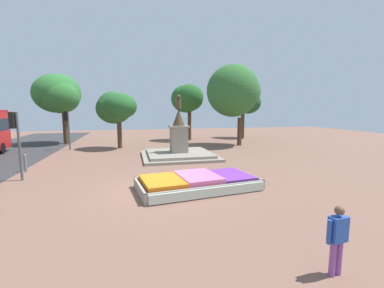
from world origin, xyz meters
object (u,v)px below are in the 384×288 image
(traffic_light_mid_block, at_px, (16,133))
(traffic_light_far_corner, at_px, (67,123))
(statue_monument, at_px, (179,148))
(pedestrian_with_handbag, at_px, (337,236))
(flower_planter, at_px, (197,183))
(kerb_bollard_north, at_px, (25,163))

(traffic_light_mid_block, xyz_separation_m, traffic_light_far_corner, (0.06, 10.17, -0.02))
(statue_monument, distance_m, traffic_light_mid_block, 10.09)
(traffic_light_mid_block, distance_m, traffic_light_far_corner, 10.17)
(statue_monument, distance_m, pedestrian_with_handbag, 14.35)
(traffic_light_mid_block, height_order, traffic_light_far_corner, traffic_light_mid_block)
(flower_planter, height_order, traffic_light_far_corner, traffic_light_far_corner)
(statue_monument, xyz_separation_m, traffic_light_mid_block, (-8.91, -4.43, 1.72))
(traffic_light_far_corner, relative_size, pedestrian_with_handbag, 2.19)
(traffic_light_far_corner, distance_m, pedestrian_with_handbag, 22.31)
(traffic_light_far_corner, bearing_deg, statue_monument, -32.98)
(kerb_bollard_north, bearing_deg, statue_monument, 15.26)
(traffic_light_mid_block, height_order, kerb_bollard_north, traffic_light_mid_block)
(flower_planter, relative_size, traffic_light_mid_block, 1.65)
(traffic_light_mid_block, xyz_separation_m, pedestrian_with_handbag, (9.68, -9.91, -1.52))
(traffic_light_mid_block, distance_m, kerb_bollard_north, 2.68)
(pedestrian_with_handbag, bearing_deg, flower_planter, 101.80)
(statue_monument, distance_m, kerb_bollard_north, 9.65)
(traffic_light_far_corner, xyz_separation_m, kerb_bollard_north, (-0.46, -8.28, -1.83))
(traffic_light_mid_block, bearing_deg, kerb_bollard_north, 101.93)
(traffic_light_mid_block, relative_size, traffic_light_far_corner, 1.01)
(flower_planter, height_order, pedestrian_with_handbag, pedestrian_with_handbag)
(flower_planter, height_order, kerb_bollard_north, kerb_bollard_north)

